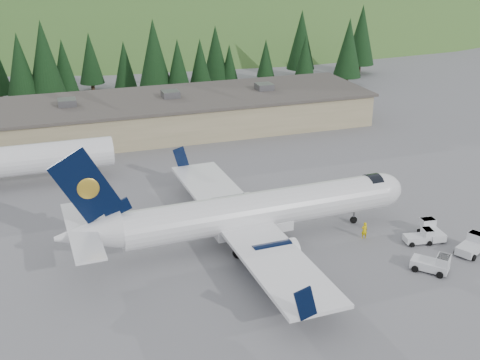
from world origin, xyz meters
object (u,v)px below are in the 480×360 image
baggage_tug_c (431,230)px  baggage_tug_a (472,245)px  ramp_worker (364,230)px  baggage_tug_b (421,237)px  airliner (251,213)px  terminal_building (138,116)px  baggage_tug_d (434,264)px

baggage_tug_c → baggage_tug_a: bearing=-150.2°
baggage_tug_a → ramp_worker: 9.94m
baggage_tug_b → baggage_tug_c: (1.68, 0.80, 0.08)m
airliner → baggage_tug_a: size_ratio=9.67×
terminal_building → baggage_tug_d: size_ratio=20.68×
baggage_tug_c → ramp_worker: ramp_worker is taller
baggage_tug_b → terminal_building: 47.75m
airliner → baggage_tug_d: airliner is taller
baggage_tug_a → terminal_building: (-22.84, 46.75, 1.86)m
terminal_building → baggage_tug_d: terminal_building is taller
baggage_tug_a → baggage_tug_d: bearing=171.4°
baggage_tug_b → baggage_tug_c: size_ratio=0.91×
terminal_building → ramp_worker: (14.75, -40.97, -1.77)m
ramp_worker → airliner: bearing=-11.0°
baggage_tug_d → ramp_worker: ramp_worker is taller
baggage_tug_c → baggage_tug_d: baggage_tug_d is taller
baggage_tug_c → airliner: bearing=80.8°
ramp_worker → baggage_tug_d: bearing=113.1°
baggage_tug_c → baggage_tug_d: bearing=153.0°
baggage_tug_b → terminal_building: terminal_building is taller
baggage_tug_b → baggage_tug_d: bearing=-102.7°
airliner → baggage_tug_c: bearing=-17.4°
airliner → baggage_tug_c: size_ratio=11.03×
baggage_tug_b → airliner: bearing=170.6°
baggage_tug_a → ramp_worker: ramp_worker is taller
airliner → baggage_tug_a: airliner is taller
baggage_tug_a → baggage_tug_b: baggage_tug_a is taller
baggage_tug_d → ramp_worker: (-2.58, 7.55, 0.10)m
terminal_building → ramp_worker: 43.58m
baggage_tug_a → terminal_building: 52.07m
baggage_tug_c → ramp_worker: bearing=80.5°
baggage_tug_b → terminal_building: size_ratio=0.04×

